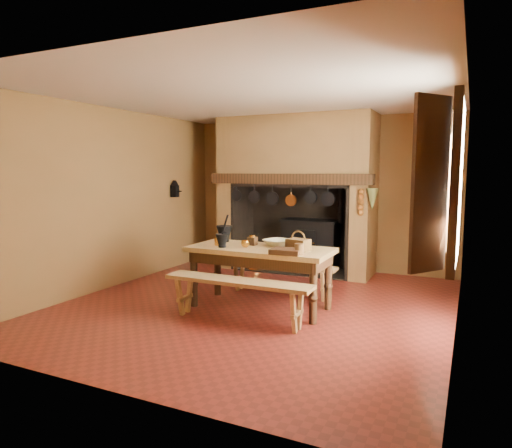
{
  "coord_description": "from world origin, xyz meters",
  "views": [
    {
      "loc": [
        2.6,
        -5.49,
        1.83
      ],
      "look_at": [
        -0.15,
        0.3,
        1.08
      ],
      "focal_mm": 32.0,
      "sensor_mm": 36.0,
      "label": 1
    }
  ],
  "objects_px": {
    "wicker_basket": "(298,244)",
    "mixing_bowl": "(278,243)",
    "bench_front": "(237,290)",
    "coffee_grinder": "(252,240)",
    "work_table": "(260,257)",
    "iron_range": "(311,244)"
  },
  "relations": [
    {
      "from": "work_table",
      "to": "wicker_basket",
      "type": "relative_size",
      "value": 6.14
    },
    {
      "from": "iron_range",
      "to": "work_table",
      "type": "bearing_deg",
      "value": -86.79
    },
    {
      "from": "iron_range",
      "to": "bench_front",
      "type": "xyz_separation_m",
      "value": [
        0.14,
        -3.2,
        -0.09
      ]
    },
    {
      "from": "iron_range",
      "to": "bench_front",
      "type": "distance_m",
      "value": 3.2
    },
    {
      "from": "bench_front",
      "to": "iron_range",
      "type": "bearing_deg",
      "value": 92.55
    },
    {
      "from": "coffee_grinder",
      "to": "mixing_bowl",
      "type": "bearing_deg",
      "value": 14.8
    },
    {
      "from": "work_table",
      "to": "wicker_basket",
      "type": "distance_m",
      "value": 0.59
    },
    {
      "from": "work_table",
      "to": "bench_front",
      "type": "distance_m",
      "value": 0.72
    },
    {
      "from": "mixing_bowl",
      "to": "iron_range",
      "type": "bearing_deg",
      "value": 97.47
    },
    {
      "from": "coffee_grinder",
      "to": "mixing_bowl",
      "type": "distance_m",
      "value": 0.35
    },
    {
      "from": "iron_range",
      "to": "coffee_grinder",
      "type": "bearing_deg",
      "value": -90.78
    },
    {
      "from": "mixing_bowl",
      "to": "wicker_basket",
      "type": "relative_size",
      "value": 1.18
    },
    {
      "from": "bench_front",
      "to": "coffee_grinder",
      "type": "distance_m",
      "value": 0.93
    },
    {
      "from": "coffee_grinder",
      "to": "wicker_basket",
      "type": "relative_size",
      "value": 0.56
    },
    {
      "from": "bench_front",
      "to": "coffee_grinder",
      "type": "relative_size",
      "value": 10.93
    },
    {
      "from": "work_table",
      "to": "mixing_bowl",
      "type": "relative_size",
      "value": 5.22
    },
    {
      "from": "iron_range",
      "to": "wicker_basket",
      "type": "xyz_separation_m",
      "value": [
        0.69,
        -2.58,
        0.42
      ]
    },
    {
      "from": "work_table",
      "to": "coffee_grinder",
      "type": "bearing_deg",
      "value": 145.56
    },
    {
      "from": "coffee_grinder",
      "to": "bench_front",
      "type": "bearing_deg",
      "value": -75.83
    },
    {
      "from": "iron_range",
      "to": "mixing_bowl",
      "type": "bearing_deg",
      "value": -82.53
    },
    {
      "from": "mixing_bowl",
      "to": "wicker_basket",
      "type": "bearing_deg",
      "value": -31.82
    },
    {
      "from": "wicker_basket",
      "to": "mixing_bowl",
      "type": "bearing_deg",
      "value": 161.71
    }
  ]
}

